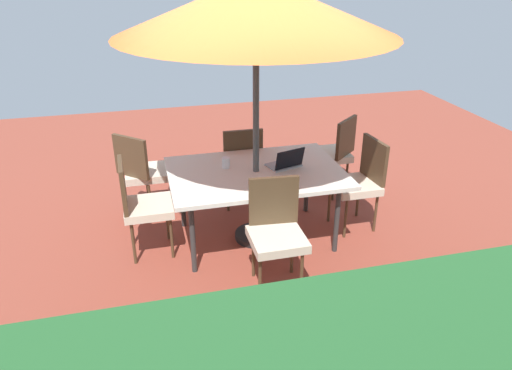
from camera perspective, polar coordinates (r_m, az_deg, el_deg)
ground_plane at (r=5.12m, az=0.00°, el=-6.30°), size 10.00×10.00×0.02m
dining_table at (r=4.78m, az=0.00°, el=1.10°), size 1.71×1.17×0.77m
patio_umbrella at (r=4.36m, az=0.00°, el=20.24°), size 2.48×2.48×2.54m
chair_west at (r=5.20m, az=12.16°, el=0.64°), size 0.48×0.47×0.98m
chair_south at (r=5.53m, az=-1.80°, el=2.79°), size 0.46×0.46×0.98m
chair_east at (r=4.74m, az=-13.39°, el=-2.03°), size 0.47×0.46×0.98m
chair_southeast at (r=5.46m, az=-13.29°, el=1.77°), size 0.59×0.59×0.98m
chair_southwest at (r=5.90m, az=9.14°, el=3.99°), size 0.58×0.59×0.98m
chair_north at (r=4.19m, az=2.37°, el=-5.24°), size 0.47×0.48×0.98m
laptop at (r=4.83m, az=3.53°, el=2.64°), size 0.38×0.33×0.21m
cup at (r=4.82m, az=-3.56°, el=2.64°), size 0.08×0.08×0.11m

